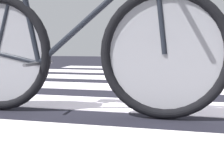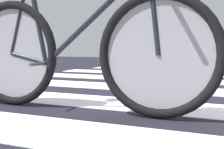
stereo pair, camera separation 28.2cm
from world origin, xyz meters
The scene contains 1 object.
bicycle_1_of_2 centered at (-1.06, -1.12, 0.41)m, with size 1.74×0.52×0.93m.
Camera 2 is at (-0.21, -2.66, 0.43)m, focal length 44.91 mm.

